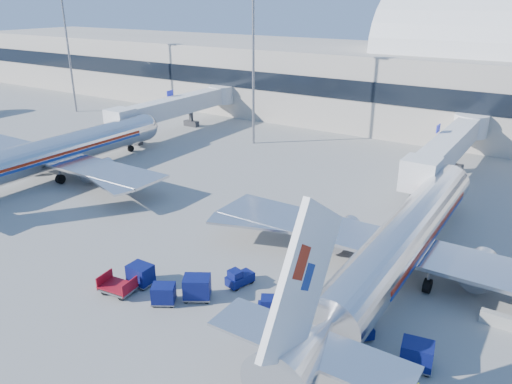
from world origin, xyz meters
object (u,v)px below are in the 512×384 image
Objects in this scene: tug_left at (239,278)px; barrier_near at (504,322)px; airliner_main at (400,243)px; jetbridge_mid at (182,105)px; jetbridge_near at (452,144)px; tug_right at (360,324)px; tug_lead at (274,309)px; cart_train_c at (141,274)px; cart_solo_near at (283,337)px; cart_open_red at (118,287)px; mast_far_west at (66,29)px; airliner_mid at (51,154)px; cart_solo_far at (417,355)px; mast_west at (253,39)px; cart_train_a at (197,287)px; cart_train_b at (164,294)px.

barrier_near is at bearing -58.57° from tug_left.
jetbridge_mid is at bearing 149.36° from airliner_main.
jetbridge_near is 34.66m from tug_right.
tug_lead is 1.42× the size of cart_train_c.
cart_solo_near is 0.85× the size of cart_open_red.
cart_open_red is (-0.55, -1.77, -0.40)m from cart_train_c.
tug_lead is 1.14× the size of tug_left.
tug_left is (-17.52, -5.20, 0.19)m from barrier_near.
barrier_near is (78.00, -28.00, -14.34)m from mast_far_west.
barrier_near is (52.40, -28.81, -3.48)m from jetbridge_mid.
tug_right is (70.25, -33.60, -14.16)m from mast_far_west.
airliner_mid is at bearing 177.13° from barrier_near.
barrier_near is 15.09m from tug_lead.
jetbridge_near is 36.45m from cart_solo_far.
cart_solo_far is at bearing -79.46° from jetbridge_near.
tug_right is 9.78m from tug_left.
jetbridge_near is at bearing 1.68° from mast_west.
cart_open_red is at bearing -108.16° from cart_train_c.
cart_train_a is at bearing 19.33° from cart_open_red.
cart_solo_near is at bearing -110.56° from tug_left.
airliner_mid is (-42.00, 0.00, 0.00)m from airliner_main.
barrier_near is at bearing -28.80° from jetbridge_mid.
jetbridge_near is 40.30m from cart_train_b.
cart_train_a is 1.11× the size of cart_solo_near.
cart_solo_near is at bearing -29.45° from mast_far_west.
cart_train_b reaches higher than tug_right.
tug_lead reaches higher than tug_right.
cart_train_b is at bearing -23.13° from airliner_mid.
barrier_near is 26.64m from cart_open_red.
jetbridge_near reaches higher than tug_left.
cart_solo_near is (66.91, -37.79, -13.84)m from mast_far_west.
cart_train_a is at bearing -135.52° from airliner_main.
airliner_mid is 1.65× the size of mast_far_west.
jetbridge_mid reaches higher than tug_left.
barrier_near is at bearing -17.39° from airliner_main.
airliner_mid reaches higher than cart_solo_near.
cart_train_b is 0.93× the size of cart_solo_near.
tug_left is 7.91m from cart_solo_near.
airliner_main is at bearing -30.64° from jetbridge_mid.
cart_train_c is 0.71× the size of cart_open_red.
cart_train_b is 3.82m from cart_open_red.
cart_train_b is (-10.20, -38.87, -3.14)m from jetbridge_near.
tug_left is 3.45m from cart_train_a.
jetbridge_mid reaches higher than cart_solo_far.
mast_west is 48.41m from cart_solo_near.
cart_open_red is at bearing 174.43° from cart_train_a.
jetbridge_mid is at bearing 107.34° from tug_lead.
mast_west is 50.83m from cart_solo_far.
mast_far_west is 75.08m from tug_lead.
airliner_main is 14.93× the size of cart_train_a.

